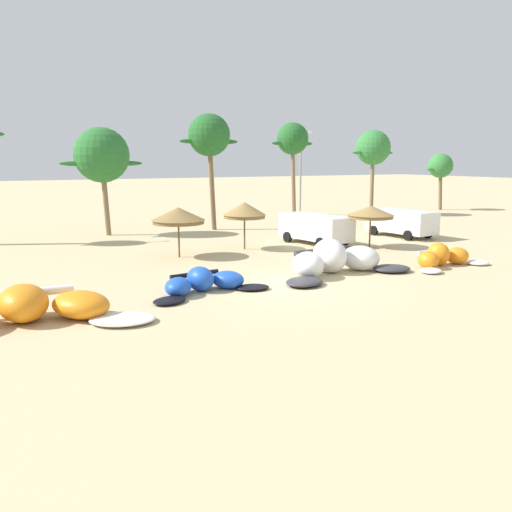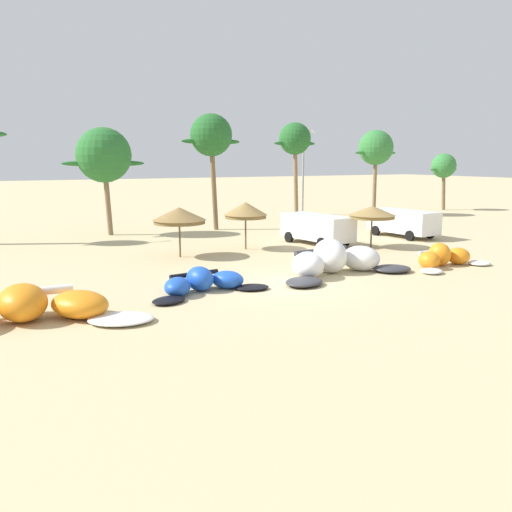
{
  "view_description": "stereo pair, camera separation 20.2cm",
  "coord_description": "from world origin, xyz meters",
  "px_view_note": "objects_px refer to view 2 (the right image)",
  "views": [
    {
      "loc": [
        -11.61,
        -18.84,
        5.28
      ],
      "look_at": [
        -0.34,
        2.0,
        1.0
      ],
      "focal_mm": 37.53,
      "sensor_mm": 36.0,
      "label": 1
    },
    {
      "loc": [
        -11.43,
        -18.94,
        5.28
      ],
      "look_at": [
        -0.34,
        2.0,
        1.0
      ],
      "focal_mm": 37.53,
      "sensor_mm": 36.0,
      "label": 2
    }
  ],
  "objects_px": {
    "kite_center": "(444,258)",
    "parked_van": "(402,221)",
    "beach_umbrella_middle": "(246,210)",
    "palm_left_of_gap": "(104,156)",
    "lamppost_west_center": "(304,168)",
    "palm_right": "(444,167)",
    "palm_center_left": "(211,137)",
    "parked_car_second": "(316,227)",
    "beach_umbrella_near_palms": "(372,212)",
    "palm_center_right": "(295,140)",
    "palm_right_of_gap": "(376,148)",
    "kite_left": "(203,283)",
    "beach_umbrella_near_van": "(179,215)",
    "kite_far_left": "(23,310)",
    "kite_left_of_center": "(335,261)"
  },
  "relations": [
    {
      "from": "kite_far_left",
      "to": "palm_right",
      "type": "distance_m",
      "value": 48.62
    },
    {
      "from": "kite_center",
      "to": "palm_left_of_gap",
      "type": "bearing_deg",
      "value": 122.46
    },
    {
      "from": "beach_umbrella_middle",
      "to": "palm_left_of_gap",
      "type": "bearing_deg",
      "value": 120.68
    },
    {
      "from": "kite_center",
      "to": "palm_left_of_gap",
      "type": "height_order",
      "value": "palm_left_of_gap"
    },
    {
      "from": "palm_right_of_gap",
      "to": "parked_car_second",
      "type": "bearing_deg",
      "value": -140.95
    },
    {
      "from": "lamppost_west_center",
      "to": "palm_right_of_gap",
      "type": "bearing_deg",
      "value": -33.75
    },
    {
      "from": "kite_center",
      "to": "lamppost_west_center",
      "type": "relative_size",
      "value": 0.63
    },
    {
      "from": "beach_umbrella_near_van",
      "to": "palm_center_right",
      "type": "relative_size",
      "value": 0.34
    },
    {
      "from": "kite_left",
      "to": "beach_umbrella_near_van",
      "type": "bearing_deg",
      "value": 76.57
    },
    {
      "from": "kite_center",
      "to": "palm_right",
      "type": "bearing_deg",
      "value": 43.45
    },
    {
      "from": "beach_umbrella_near_van",
      "to": "lamppost_west_center",
      "type": "height_order",
      "value": "lamppost_west_center"
    },
    {
      "from": "kite_left",
      "to": "palm_right",
      "type": "distance_m",
      "value": 42.12
    },
    {
      "from": "parked_car_second",
      "to": "palm_center_right",
      "type": "xyz_separation_m",
      "value": [
        6.66,
        13.26,
        5.88
      ]
    },
    {
      "from": "kite_left",
      "to": "palm_right",
      "type": "bearing_deg",
      "value": 30.68
    },
    {
      "from": "beach_umbrella_near_palms",
      "to": "palm_center_left",
      "type": "bearing_deg",
      "value": 112.8
    },
    {
      "from": "kite_left",
      "to": "palm_right_of_gap",
      "type": "bearing_deg",
      "value": 38.14
    },
    {
      "from": "beach_umbrella_middle",
      "to": "palm_right",
      "type": "distance_m",
      "value": 32.52
    },
    {
      "from": "beach_umbrella_near_van",
      "to": "parked_car_second",
      "type": "height_order",
      "value": "beach_umbrella_near_van"
    },
    {
      "from": "palm_right",
      "to": "beach_umbrella_middle",
      "type": "bearing_deg",
      "value": -156.7
    },
    {
      "from": "beach_umbrella_near_van",
      "to": "beach_umbrella_middle",
      "type": "height_order",
      "value": "beach_umbrella_middle"
    },
    {
      "from": "parked_van",
      "to": "kite_far_left",
      "type": "bearing_deg",
      "value": -159.24
    },
    {
      "from": "palm_center_left",
      "to": "palm_right",
      "type": "distance_m",
      "value": 28.31
    },
    {
      "from": "beach_umbrella_middle",
      "to": "palm_left_of_gap",
      "type": "height_order",
      "value": "palm_left_of_gap"
    },
    {
      "from": "kite_center",
      "to": "palm_right",
      "type": "distance_m",
      "value": 32.52
    },
    {
      "from": "beach_umbrella_near_van",
      "to": "beach_umbrella_near_palms",
      "type": "distance_m",
      "value": 11.6
    },
    {
      "from": "parked_van",
      "to": "lamppost_west_center",
      "type": "distance_m",
      "value": 16.41
    },
    {
      "from": "beach_umbrella_near_van",
      "to": "lamppost_west_center",
      "type": "bearing_deg",
      "value": 41.2
    },
    {
      "from": "lamppost_west_center",
      "to": "palm_center_left",
      "type": "bearing_deg",
      "value": -152.78
    },
    {
      "from": "kite_left",
      "to": "kite_left_of_center",
      "type": "relative_size",
      "value": 0.72
    },
    {
      "from": "palm_center_right",
      "to": "palm_right_of_gap",
      "type": "height_order",
      "value": "palm_center_right"
    },
    {
      "from": "parked_car_second",
      "to": "palm_center_left",
      "type": "xyz_separation_m",
      "value": [
        -3.05,
        9.43,
        5.87
      ]
    },
    {
      "from": "parked_van",
      "to": "lamppost_west_center",
      "type": "bearing_deg",
      "value": 82.03
    },
    {
      "from": "kite_center",
      "to": "parked_van",
      "type": "xyz_separation_m",
      "value": [
        5.57,
        9.03,
        0.65
      ]
    },
    {
      "from": "parked_car_second",
      "to": "beach_umbrella_middle",
      "type": "bearing_deg",
      "value": 177.53
    },
    {
      "from": "kite_left_of_center",
      "to": "parked_van",
      "type": "xyz_separation_m",
      "value": [
        11.44,
        7.93,
        0.47
      ]
    },
    {
      "from": "palm_center_left",
      "to": "palm_right_of_gap",
      "type": "relative_size",
      "value": 1.08
    },
    {
      "from": "kite_far_left",
      "to": "parked_car_second",
      "type": "distance_m",
      "value": 20.32
    },
    {
      "from": "beach_umbrella_near_palms",
      "to": "lamppost_west_center",
      "type": "xyz_separation_m",
      "value": [
        7.19,
        18.64,
        2.35
      ]
    },
    {
      "from": "kite_left",
      "to": "lamppost_west_center",
      "type": "bearing_deg",
      "value": 49.75
    },
    {
      "from": "kite_center",
      "to": "beach_umbrella_near_palms",
      "type": "bearing_deg",
      "value": 84.49
    },
    {
      "from": "beach_umbrella_middle",
      "to": "beach_umbrella_near_palms",
      "type": "relative_size",
      "value": 0.99
    },
    {
      "from": "kite_left_of_center",
      "to": "palm_center_right",
      "type": "relative_size",
      "value": 0.87
    },
    {
      "from": "kite_center",
      "to": "kite_far_left",
      "type": "bearing_deg",
      "value": -178.69
    },
    {
      "from": "palm_center_left",
      "to": "parked_car_second",
      "type": "bearing_deg",
      "value": -72.1
    },
    {
      "from": "parked_car_second",
      "to": "lamppost_west_center",
      "type": "xyz_separation_m",
      "value": [
        9.31,
        15.79,
        3.42
      ]
    },
    {
      "from": "kite_far_left",
      "to": "palm_center_right",
      "type": "relative_size",
      "value": 0.98
    },
    {
      "from": "kite_far_left",
      "to": "beach_umbrella_near_palms",
      "type": "bearing_deg",
      "value": 18.57
    },
    {
      "from": "kite_center",
      "to": "palm_center_left",
      "type": "bearing_deg",
      "value": 103.79
    },
    {
      "from": "kite_left",
      "to": "beach_umbrella_near_van",
      "type": "distance_m",
      "value": 8.34
    },
    {
      "from": "kite_center",
      "to": "palm_right_of_gap",
      "type": "xyz_separation_m",
      "value": [
        13.36,
        21.21,
        5.87
      ]
    }
  ]
}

